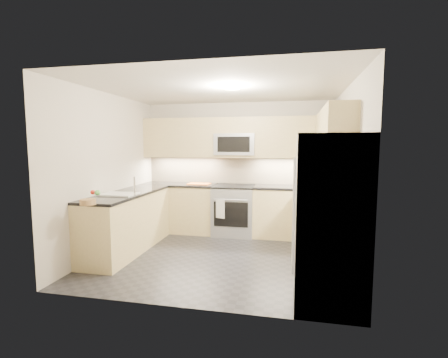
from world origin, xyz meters
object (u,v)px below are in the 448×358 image
utensil_bowl (309,183)px  fruit_basket (88,202)px  cutting_board (199,184)px  gas_range (234,211)px  microwave (235,144)px  refrigerator (329,220)px

utensil_bowl → fruit_basket: utensil_bowl is taller
cutting_board → fruit_basket: bearing=-107.9°
fruit_basket → gas_range: bearing=58.4°
cutting_board → fruit_basket: (-0.76, -2.37, 0.03)m
fruit_basket → utensil_bowl: bearing=39.6°
microwave → cutting_board: microwave is taller
microwave → utensil_bowl: bearing=-6.6°
microwave → refrigerator: microwave is taller
microwave → cutting_board: bearing=-170.6°
refrigerator → utensil_bowl: 2.40m
cutting_board → microwave: bearing=9.4°
gas_range → utensil_bowl: 1.47m
utensil_bowl → fruit_basket: size_ratio=1.36×
microwave → gas_range: bearing=-90.0°
fruit_basket → refrigerator: bearing=-1.4°
utensil_bowl → fruit_basket: bearing=-140.4°
refrigerator → gas_range: bearing=120.9°
refrigerator → fruit_basket: size_ratio=9.33×
utensil_bowl → gas_range: bearing=178.7°
fruit_basket → cutting_board: bearing=72.1°
fruit_basket → microwave: bearing=59.7°
cutting_board → fruit_basket: fruit_basket is taller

